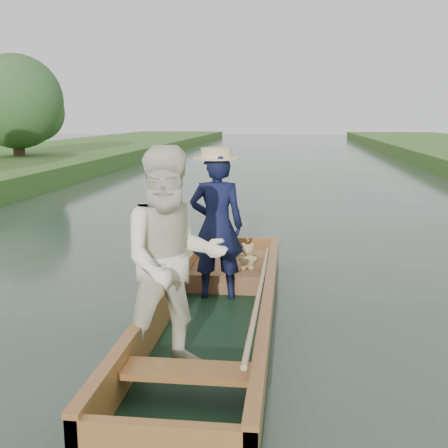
# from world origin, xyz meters

# --- Properties ---
(ground) EXTENTS (120.00, 120.00, 0.00)m
(ground) POSITION_xyz_m (0.00, 0.00, 0.00)
(ground) COLOR #283D30
(ground) RESTS_ON ground
(trees_far) EXTENTS (22.92, 16.71, 4.38)m
(trees_far) POSITION_xyz_m (1.15, 8.29, 2.49)
(trees_far) COLOR #47331E
(trees_far) RESTS_ON ground
(punt) EXTENTS (1.30, 5.00, 1.88)m
(punt) POSITION_xyz_m (-0.10, -0.26, 0.64)
(punt) COLOR black
(punt) RESTS_ON ground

